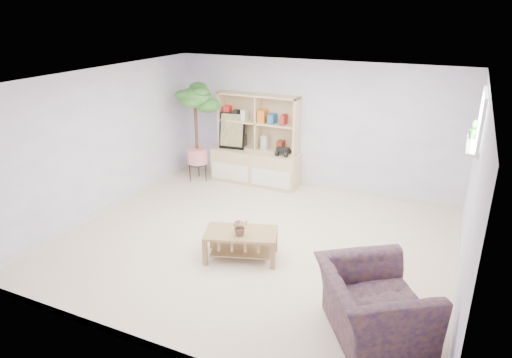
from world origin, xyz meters
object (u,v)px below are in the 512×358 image
at_px(storage_unit, 256,140).
at_px(armchair, 374,301).
at_px(coffee_table, 241,245).
at_px(floor_tree, 196,133).

relative_size(storage_unit, armchair, 1.50).
distance_m(coffee_table, armchair, 2.15).
relative_size(coffee_table, armchair, 0.85).
distance_m(coffee_table, floor_tree, 3.28).
xyz_separation_m(coffee_table, floor_tree, (-2.14, 2.36, 0.76)).
height_order(storage_unit, coffee_table, storage_unit).
bearing_deg(coffee_table, floor_tree, 113.58).
xyz_separation_m(storage_unit, coffee_table, (1.04, -2.72, -0.67)).
distance_m(floor_tree, armchair, 5.24).
relative_size(storage_unit, floor_tree, 0.90).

